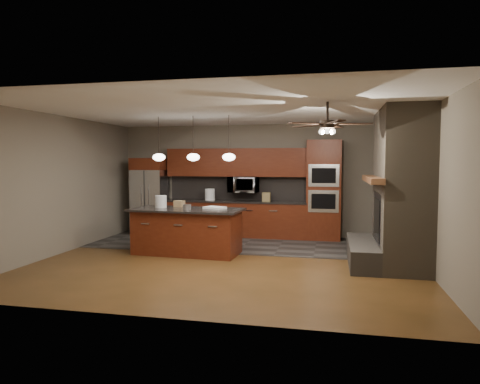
% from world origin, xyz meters
% --- Properties ---
extents(ground, '(7.00, 7.00, 0.00)m').
position_xyz_m(ground, '(0.00, 0.00, 0.00)').
color(ground, brown).
rests_on(ground, ground).
extents(ceiling, '(7.00, 6.00, 0.02)m').
position_xyz_m(ceiling, '(0.00, 0.00, 2.80)').
color(ceiling, white).
rests_on(ceiling, back_wall).
extents(back_wall, '(7.00, 0.02, 2.80)m').
position_xyz_m(back_wall, '(0.00, 3.00, 1.40)').
color(back_wall, '#71695A').
rests_on(back_wall, ground).
extents(right_wall, '(0.02, 6.00, 2.80)m').
position_xyz_m(right_wall, '(3.50, 0.00, 1.40)').
color(right_wall, '#71695A').
rests_on(right_wall, ground).
extents(left_wall, '(0.02, 6.00, 2.80)m').
position_xyz_m(left_wall, '(-3.50, 0.00, 1.40)').
color(left_wall, '#71695A').
rests_on(left_wall, ground).
extents(slate_tile_patch, '(7.00, 2.40, 0.01)m').
position_xyz_m(slate_tile_patch, '(0.00, 1.80, 0.01)').
color(slate_tile_patch, '#383633').
rests_on(slate_tile_patch, ground).
extents(fireplace_column, '(1.30, 2.10, 2.80)m').
position_xyz_m(fireplace_column, '(3.04, 0.40, 1.30)').
color(fireplace_column, brown).
rests_on(fireplace_column, ground).
extents(back_cabinetry, '(3.59, 0.64, 2.20)m').
position_xyz_m(back_cabinetry, '(-0.48, 2.74, 0.89)').
color(back_cabinetry, '#5D2311').
rests_on(back_cabinetry, ground).
extents(oven_tower, '(0.80, 0.63, 2.38)m').
position_xyz_m(oven_tower, '(1.70, 2.69, 1.19)').
color(oven_tower, '#5D2311').
rests_on(oven_tower, ground).
extents(microwave, '(0.73, 0.41, 0.50)m').
position_xyz_m(microwave, '(-0.27, 2.75, 1.30)').
color(microwave, silver).
rests_on(microwave, back_cabinetry).
extents(refrigerator, '(0.83, 0.75, 1.96)m').
position_xyz_m(refrigerator, '(-2.71, 2.62, 0.98)').
color(refrigerator, silver).
rests_on(refrigerator, ground).
extents(kitchen_island, '(2.29, 1.14, 0.92)m').
position_xyz_m(kitchen_island, '(-0.98, 0.49, 0.46)').
color(kitchen_island, '#5D2311').
rests_on(kitchen_island, ground).
extents(white_bucket, '(0.31, 0.31, 0.25)m').
position_xyz_m(white_bucket, '(-1.56, 0.56, 1.05)').
color(white_bucket, silver).
rests_on(white_bucket, kitchen_island).
extents(paint_can, '(0.18, 0.18, 0.11)m').
position_xyz_m(paint_can, '(-0.91, 0.30, 0.97)').
color(paint_can, '#AEADB2').
rests_on(paint_can, kitchen_island).
extents(paint_tray, '(0.49, 0.43, 0.04)m').
position_xyz_m(paint_tray, '(-0.43, 0.62, 0.94)').
color(paint_tray, white).
rests_on(paint_tray, kitchen_island).
extents(cardboard_box, '(0.23, 0.19, 0.13)m').
position_xyz_m(cardboard_box, '(-1.25, 0.81, 0.98)').
color(cardboard_box, olive).
rests_on(cardboard_box, kitchen_island).
extents(counter_bucket, '(0.32, 0.32, 0.29)m').
position_xyz_m(counter_bucket, '(-1.13, 2.70, 1.04)').
color(counter_bucket, white).
rests_on(counter_bucket, back_cabinetry).
extents(counter_box, '(0.20, 0.16, 0.22)m').
position_xyz_m(counter_box, '(0.32, 2.65, 1.01)').
color(counter_box, olive).
rests_on(counter_box, back_cabinetry).
extents(pendant_left, '(0.26, 0.26, 0.92)m').
position_xyz_m(pendant_left, '(-1.65, 0.70, 1.96)').
color(pendant_left, black).
rests_on(pendant_left, ceiling).
extents(pendant_center, '(0.26, 0.26, 0.92)m').
position_xyz_m(pendant_center, '(-0.90, 0.70, 1.96)').
color(pendant_center, black).
rests_on(pendant_center, ceiling).
extents(pendant_right, '(0.26, 0.26, 0.92)m').
position_xyz_m(pendant_right, '(-0.15, 0.70, 1.96)').
color(pendant_right, black).
rests_on(pendant_right, ceiling).
extents(ceiling_fan, '(1.27, 1.33, 0.41)m').
position_xyz_m(ceiling_fan, '(1.80, -0.80, 2.46)').
color(ceiling_fan, black).
rests_on(ceiling_fan, ceiling).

